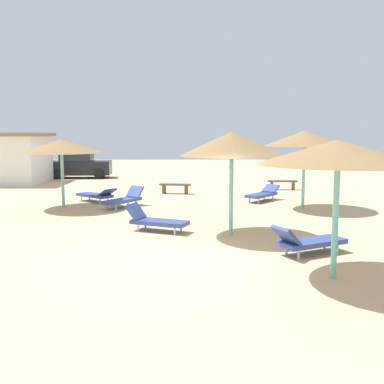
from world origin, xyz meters
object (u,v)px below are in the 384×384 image
object	(u,v)px
lounger_3	(155,220)
parked_car	(79,165)
parasol_4	(305,139)
beach_cabana	(8,158)
parasol_3	(232,144)
bench_1	(282,183)
parasol_1	(61,146)
lounger_1	(97,195)
lounger_2	(308,241)
parasol_2	(338,153)
lounger_4	(263,194)
bench_0	(175,187)
lounger_7	(124,199)

from	to	relation	value
lounger_3	parked_car	size ratio (longest dim) A/B	0.48
parasol_4	beach_cabana	distance (m)	17.58
parasol_3	bench_1	xyz separation A→B (m)	(3.70, 10.35, -2.25)
parasol_1	beach_cabana	bearing A→B (deg)	122.49
lounger_1	lounger_2	world-z (taller)	lounger_2
parasol_4	beach_cabana	size ratio (longest dim) A/B	0.70
lounger_2	bench_1	distance (m)	12.63
parasol_2	lounger_3	size ratio (longest dim) A/B	1.63
lounger_4	lounger_2	bearing A→B (deg)	-92.53
lounger_2	parked_car	bearing A→B (deg)	117.90
parasol_3	bench_0	world-z (taller)	parasol_3
parasol_1	bench_1	bearing A→B (deg)	29.38
parasol_3	parked_car	distance (m)	18.77
parasol_1	bench_0	size ratio (longest dim) A/B	2.02
lounger_1	bench_0	world-z (taller)	lounger_1
parasol_1	parked_car	world-z (taller)	parasol_1
lounger_2	bench_1	bearing A→B (deg)	80.66
lounger_4	beach_cabana	distance (m)	15.56
lounger_2	beach_cabana	xyz separation A→B (m)	(-13.38, 15.75, 1.17)
parasol_4	lounger_2	world-z (taller)	parasol_4
parasol_2	lounger_3	bearing A→B (deg)	131.32
parasol_3	bench_1	bearing A→B (deg)	70.34
lounger_4	parasol_4	bearing A→B (deg)	-58.69
lounger_7	beach_cabana	xyz separation A→B (m)	(-7.99, 8.75, 1.16)
parasol_2	lounger_1	xyz separation A→B (m)	(-6.77, 10.14, -2.21)
lounger_1	beach_cabana	distance (m)	10.01
parasol_1	parasol_2	size ratio (longest dim) A/B	0.98
lounger_7	bench_0	bearing A→B (deg)	64.39
lounger_1	lounger_7	size ratio (longest dim) A/B	0.99
parasol_4	bench_1	world-z (taller)	parasol_4
lounger_1	bench_0	xyz separation A→B (m)	(3.26, 2.62, 0.04)
bench_1	beach_cabana	xyz separation A→B (m)	(-15.42, 3.29, 1.14)
parasol_1	lounger_4	bearing A→B (deg)	11.38
parasol_3	parasol_1	bearing A→B (deg)	141.70
parasol_2	lounger_3	distance (m)	6.27
lounger_2	lounger_1	bearing A→B (deg)	128.94
parasol_2	bench_1	distance (m)	14.56
beach_cabana	lounger_1	bearing A→B (deg)	-48.13
bench_1	lounger_7	bearing A→B (deg)	-143.68
parasol_1	lounger_7	distance (m)	3.16
parasol_1	parasol_2	xyz separation A→B (m)	(7.79, -8.73, 0.12)
parasol_3	lounger_4	xyz separation A→B (m)	(2.03, 6.47, -2.29)
lounger_7	parasol_1	bearing A→B (deg)	-178.50
lounger_2	lounger_3	size ratio (longest dim) A/B	1.00
lounger_2	lounger_4	xyz separation A→B (m)	(0.38, 8.57, -0.01)
parasol_4	parked_car	xyz separation A→B (m)	(-11.56, 12.25, -1.88)
lounger_3	lounger_2	bearing A→B (deg)	-34.19
bench_0	parked_car	world-z (taller)	parked_car
parasol_1	parasol_4	distance (m)	9.36
lounger_3	lounger_4	bearing A→B (deg)	54.66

